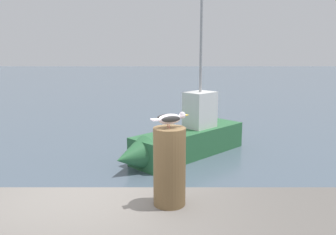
% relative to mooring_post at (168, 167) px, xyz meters
% --- Properties ---
extents(mooring_post, '(0.31, 0.31, 0.77)m').
position_rel_mooring_post_xyz_m(mooring_post, '(0.00, 0.00, 0.00)').
color(mooring_post, brown).
rests_on(mooring_post, harbor_quay).
extents(seagull, '(0.38, 0.21, 0.14)m').
position_rel_mooring_post_xyz_m(seagull, '(0.01, 0.00, 0.47)').
color(seagull, '#C66B60').
rests_on(seagull, mooring_post).
extents(boat_green, '(3.96, 3.92, 4.48)m').
position_rel_mooring_post_xyz_m(boat_green, '(0.40, 6.58, -1.46)').
color(boat_green, '#2D6B3D').
rests_on(boat_green, ground_plane).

